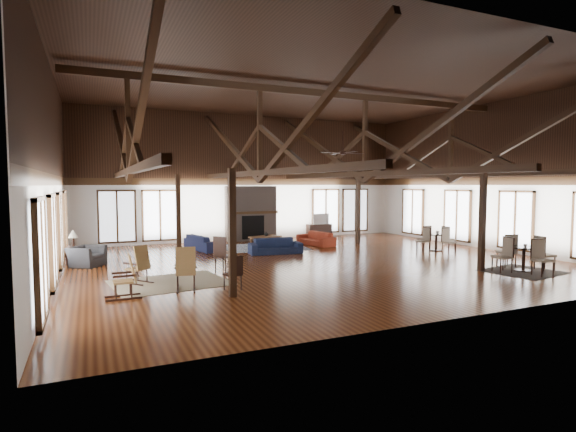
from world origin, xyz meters
name	(u,v)px	position (x,y,z in m)	size (l,w,h in m)	color
floor	(315,262)	(0.00, 0.00, 0.00)	(16.00, 16.00, 0.00)	brown
ceiling	(315,85)	(0.00, 0.00, 6.00)	(16.00, 14.00, 0.02)	black
wall_back	(248,178)	(0.00, 7.00, 3.00)	(16.00, 0.02, 6.00)	white
wall_front	(477,168)	(0.00, -7.00, 3.00)	(16.00, 0.02, 6.00)	white
wall_left	(51,172)	(-8.00, 0.00, 3.00)	(0.02, 14.00, 6.00)	white
wall_right	(487,177)	(8.00, 0.00, 3.00)	(0.02, 14.00, 6.00)	white
roof_truss	(315,145)	(0.00, 0.00, 4.03)	(15.60, 14.07, 3.14)	black
post_grid	(315,218)	(0.00, 0.00, 1.52)	(8.16, 7.16, 3.05)	black
fireplace	(251,213)	(0.00, 6.67, 1.29)	(2.50, 0.69, 2.60)	#746258
ceiling_fan	(343,152)	(0.50, -1.00, 3.73)	(1.60, 1.60, 0.75)	black
sofa_navy_front	(275,246)	(-0.53, 2.29, 0.30)	(2.02, 0.79, 0.59)	#161E3D
sofa_navy_left	(204,242)	(-2.84, 4.40, 0.31)	(0.82, 2.09, 0.61)	#161C3E
sofa_orange	(316,238)	(2.08, 3.91, 0.29)	(0.77, 1.96, 0.57)	#9E331E
coffee_table	(265,237)	(-0.33, 3.92, 0.44)	(1.44, 1.02, 0.50)	brown
vase	(266,234)	(-0.25, 3.99, 0.60)	(0.18, 0.18, 0.19)	#B2B2B2
armchair	(87,256)	(-7.20, 2.29, 0.33)	(1.01, 0.89, 0.66)	#29282B
side_table_lamp	(74,251)	(-7.60, 2.85, 0.44)	(0.46, 0.46, 1.17)	black
rocking_chair_a	(139,266)	(-5.89, -1.14, 0.49)	(0.84, 0.91, 1.05)	#915F37
rocking_chair_b	(186,270)	(-4.90, -2.44, 0.53)	(0.62, 0.94, 1.12)	#915F37
rocking_chair_c	(127,277)	(-6.30, -2.61, 0.49)	(0.81, 0.46, 1.04)	#915F37
side_chair_a	(222,252)	(-3.44, -0.57, 0.65)	(0.66, 0.66, 1.11)	black
side_chair_b	(235,270)	(-3.78, -2.93, 0.52)	(0.48, 0.48, 0.89)	black
cafe_table_near	(524,254)	(5.14, -4.08, 0.53)	(2.07, 2.07, 1.06)	black
cafe_table_far	(436,239)	(5.71, 0.37, 0.48)	(1.83, 1.83, 0.95)	black
cup_near	(525,245)	(5.13, -4.14, 0.81)	(0.11, 0.11, 0.09)	#B2B2B2
cup_far	(438,232)	(5.81, 0.41, 0.74)	(0.14, 0.14, 0.11)	#B2B2B2
tv_console	(319,230)	(3.74, 6.75, 0.32)	(1.27, 0.48, 0.64)	black
television	(320,219)	(3.78, 6.75, 0.91)	(0.94, 0.12, 0.54)	#B2B2B2
rug_tan	(170,283)	(-5.12, -1.35, 0.01)	(2.95, 2.32, 0.01)	tan
rug_navy	(265,247)	(-0.27, 4.06, 0.01)	(3.33, 2.50, 0.01)	#192548
rug_dark	(523,271)	(5.04, -4.14, 0.01)	(2.05, 1.87, 0.01)	black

